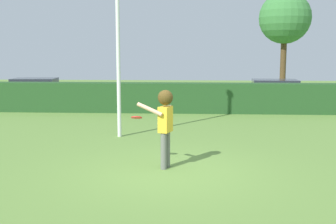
# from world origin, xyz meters

# --- Properties ---
(ground_plane) EXTENTS (60.00, 60.00, 0.00)m
(ground_plane) POSITION_xyz_m (0.00, 0.00, 0.00)
(ground_plane) COLOR olive
(person) EXTENTS (0.82, 0.54, 1.79)m
(person) POSITION_xyz_m (-0.11, 0.33, 1.15)
(person) COLOR slate
(person) RESTS_ON ground
(frisbee) EXTENTS (0.26, 0.26, 0.10)m
(frisbee) POSITION_xyz_m (-0.80, 0.67, 1.11)
(frisbee) COLOR red
(lamppost) EXTENTS (0.24, 0.24, 6.36)m
(lamppost) POSITION_xyz_m (-1.77, 3.81, 3.50)
(lamppost) COLOR silver
(lamppost) RESTS_ON ground
(hedge_row) EXTENTS (21.04, 0.90, 1.28)m
(hedge_row) POSITION_xyz_m (0.00, 9.22, 0.64)
(hedge_row) COLOR #244C22
(hedge_row) RESTS_ON ground
(parked_car_black) EXTENTS (4.34, 2.13, 1.25)m
(parked_car_black) POSITION_xyz_m (-7.82, 12.66, 0.69)
(parked_car_black) COLOR black
(parked_car_black) RESTS_ON ground
(parked_car_white) EXTENTS (4.30, 2.02, 1.25)m
(parked_car_white) POSITION_xyz_m (4.62, 12.26, 0.69)
(parked_car_white) COLOR white
(parked_car_white) RESTS_ON ground
(maple_tree) EXTENTS (3.17, 3.17, 6.28)m
(maple_tree) POSITION_xyz_m (6.14, 17.68, 4.65)
(maple_tree) COLOR #4F391F
(maple_tree) RESTS_ON ground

